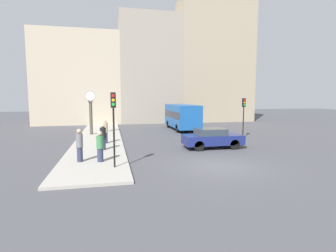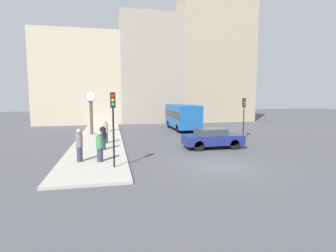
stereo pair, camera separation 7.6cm
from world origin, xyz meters
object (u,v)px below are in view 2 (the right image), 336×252
object	(u,v)px
traffic_light_far	(244,110)
pedestrian_black_jacket	(103,137)
pedestrian_green_hoodie	(100,146)
pedestrian_grey_jacket	(79,145)
traffic_light_near	(113,114)
street_clock	(91,113)
pedestrian_tan_coat	(105,132)
sedan_car	(212,138)
bus_distant	(182,116)

from	to	relation	value
traffic_light_far	pedestrian_black_jacket	size ratio (longest dim) A/B	2.03
pedestrian_green_hoodie	pedestrian_grey_jacket	bearing A→B (deg)	167.62
traffic_light_far	pedestrian_green_hoodie	distance (m)	13.83
traffic_light_near	street_clock	bearing A→B (deg)	98.89
pedestrian_green_hoodie	traffic_light_far	bearing A→B (deg)	28.33
pedestrian_grey_jacket	pedestrian_tan_coat	world-z (taller)	pedestrian_grey_jacket
sedan_car	bus_distant	xyz separation A→B (m)	(0.77, 10.88, 0.86)
sedan_car	traffic_light_far	bearing A→B (deg)	39.35
bus_distant	traffic_light_far	xyz separation A→B (m)	(3.62, -7.29, 0.96)
street_clock	pedestrian_green_hoodie	xyz separation A→B (m)	(1.21, -11.15, -1.24)
street_clock	pedestrian_grey_jacket	world-z (taller)	street_clock
sedan_car	pedestrian_black_jacket	xyz separation A→B (m)	(-7.64, 0.39, 0.26)
traffic_light_far	pedestrian_black_jacket	distance (m)	12.54
bus_distant	street_clock	xyz separation A→B (m)	(-9.69, -2.67, 0.61)
bus_distant	pedestrian_tan_coat	bearing A→B (deg)	-136.42
pedestrian_tan_coat	pedestrian_grey_jacket	bearing A→B (deg)	-102.71
sedan_car	traffic_light_near	size ratio (longest dim) A/B	1.12
traffic_light_near	street_clock	world-z (taller)	street_clock
pedestrian_grey_jacket	pedestrian_black_jacket	bearing A→B (deg)	69.20
traffic_light_far	pedestrian_grey_jacket	xyz separation A→B (m)	(-13.19, -6.28, -1.52)
pedestrian_green_hoodie	pedestrian_tan_coat	bearing A→B (deg)	88.19
pedestrian_black_jacket	pedestrian_tan_coat	xyz separation A→B (m)	(0.11, 2.60, 0.02)
bus_distant	pedestrian_grey_jacket	bearing A→B (deg)	-125.20
pedestrian_black_jacket	pedestrian_tan_coat	bearing A→B (deg)	87.53
street_clock	pedestrian_grey_jacket	xyz separation A→B (m)	(0.11, -10.91, -1.16)
bus_distant	pedestrian_grey_jacket	size ratio (longest dim) A/B	3.93
street_clock	pedestrian_tan_coat	bearing A→B (deg)	-75.05
traffic_light_near	pedestrian_grey_jacket	size ratio (longest dim) A/B	2.07
pedestrian_grey_jacket	bus_distant	bearing A→B (deg)	54.80
street_clock	pedestrian_tan_coat	world-z (taller)	street_clock
bus_distant	pedestrian_black_jacket	world-z (taller)	bus_distant
traffic_light_near	street_clock	size ratio (longest dim) A/B	0.92
traffic_light_near	pedestrian_black_jacket	distance (m)	5.04
pedestrian_grey_jacket	pedestrian_tan_coat	size ratio (longest dim) A/B	1.01
bus_distant	traffic_light_near	size ratio (longest dim) A/B	1.90
bus_distant	pedestrian_tan_coat	distance (m)	11.46
bus_distant	traffic_light_near	world-z (taller)	traffic_light_near
pedestrian_green_hoodie	pedestrian_tan_coat	distance (m)	5.92
sedan_car	street_clock	size ratio (longest dim) A/B	1.02
traffic_light_near	pedestrian_green_hoodie	world-z (taller)	traffic_light_near
traffic_light_far	street_clock	world-z (taller)	street_clock
traffic_light_near	pedestrian_grey_jacket	bearing A→B (deg)	139.45
sedan_car	pedestrian_black_jacket	bearing A→B (deg)	177.10
pedestrian_black_jacket	sedan_car	bearing A→B (deg)	-2.90
bus_distant	pedestrian_grey_jacket	xyz separation A→B (m)	(-9.57, -13.57, -0.56)
pedestrian_black_jacket	pedestrian_tan_coat	world-z (taller)	pedestrian_tan_coat
pedestrian_green_hoodie	pedestrian_grey_jacket	distance (m)	1.12
traffic_light_near	pedestrian_tan_coat	bearing A→B (deg)	94.39
pedestrian_green_hoodie	street_clock	bearing A→B (deg)	96.19
sedan_car	traffic_light_far	distance (m)	5.96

